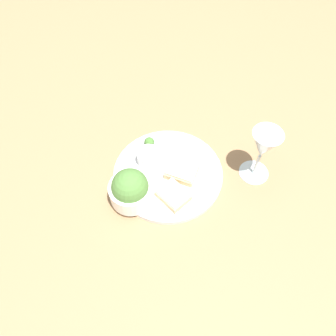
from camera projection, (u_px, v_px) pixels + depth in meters
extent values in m
plane|color=#93704C|center=(168.00, 175.00, 0.88)|extent=(4.00, 4.00, 0.00)
cylinder|color=silver|center=(168.00, 174.00, 0.87)|extent=(0.29, 0.29, 0.01)
cylinder|color=white|center=(131.00, 192.00, 0.80)|extent=(0.11, 0.11, 0.05)
sphere|color=#4C7A38|center=(130.00, 187.00, 0.78)|extent=(0.09, 0.09, 0.09)
cylinder|color=white|center=(149.00, 157.00, 0.87)|extent=(0.06, 0.06, 0.04)
cylinder|color=#D14C38|center=(148.00, 154.00, 0.86)|extent=(0.05, 0.05, 0.01)
cube|color=#D1B27F|center=(182.00, 171.00, 0.86)|extent=(0.09, 0.09, 0.02)
cube|color=#F4E5C1|center=(182.00, 168.00, 0.85)|extent=(0.09, 0.08, 0.01)
cube|color=#D1B27F|center=(173.00, 196.00, 0.81)|extent=(0.08, 0.07, 0.02)
cube|color=#F4E5C1|center=(173.00, 193.00, 0.80)|extent=(0.07, 0.06, 0.01)
cylinder|color=silver|center=(254.00, 172.00, 0.88)|extent=(0.08, 0.08, 0.01)
cylinder|color=silver|center=(257.00, 164.00, 0.85)|extent=(0.01, 0.01, 0.07)
cone|color=silver|center=(264.00, 145.00, 0.78)|extent=(0.07, 0.07, 0.08)
sphere|color=#477533|center=(149.00, 142.00, 0.90)|extent=(0.03, 0.03, 0.03)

